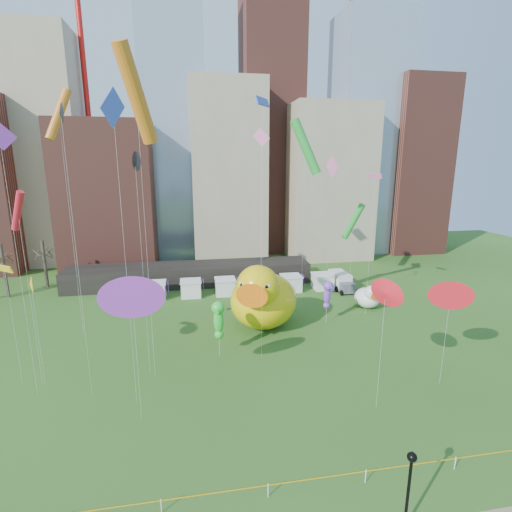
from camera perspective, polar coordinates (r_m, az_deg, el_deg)
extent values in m
plane|color=#2D541A|center=(26.25, 1.80, -32.08)|extent=(160.00, 160.00, 0.00)
cube|color=gray|center=(84.18, -28.88, 13.38)|extent=(14.00, 12.00, 42.00)
cube|color=brown|center=(75.54, -20.92, 8.23)|extent=(16.00, 14.00, 26.00)
cube|color=#8C9EB2|center=(82.48, -12.05, 19.28)|extent=(12.00, 12.00, 55.00)
cube|color=gray|center=(78.40, -4.28, 12.15)|extent=(14.00, 14.00, 34.00)
cube|color=brown|center=(87.21, 2.22, 23.53)|extent=(12.00, 12.00, 68.00)
cube|color=gray|center=(81.02, 10.36, 10.60)|extent=(16.00, 14.00, 30.00)
cube|color=#8C9EB2|center=(88.65, 16.03, 16.36)|extent=(14.00, 12.00, 48.00)
cube|color=brown|center=(91.50, 22.11, 12.04)|extent=(12.00, 12.00, 36.00)
cylinder|color=red|center=(86.15, -24.27, 25.29)|extent=(1.00, 1.00, 76.00)
cylinder|color=red|center=(90.77, 13.54, 25.37)|extent=(1.00, 1.00, 76.00)
cube|color=black|center=(62.38, -9.69, -2.68)|extent=(38.00, 6.00, 3.20)
cube|color=white|center=(57.69, -19.63, -5.16)|extent=(2.80, 2.80, 2.20)
cube|color=red|center=(57.25, -17.89, -4.63)|extent=(0.08, 1.40, 1.60)
cube|color=white|center=(57.02, -14.66, -5.01)|extent=(2.80, 2.80, 2.20)
cube|color=red|center=(56.74, -12.88, -4.47)|extent=(0.08, 1.40, 1.60)
cube|color=white|center=(56.79, -9.62, -4.83)|extent=(2.80, 2.80, 2.20)
cube|color=red|center=(56.66, -7.81, -4.28)|extent=(0.08, 1.40, 1.60)
cube|color=white|center=(57.00, -4.57, -4.61)|extent=(2.80, 2.80, 2.20)
cube|color=red|center=(57.03, -2.78, -4.05)|extent=(0.08, 1.40, 1.60)
cube|color=white|center=(57.64, 0.39, -4.36)|extent=(2.80, 2.80, 2.20)
cube|color=red|center=(57.83, 2.15, -3.79)|extent=(0.08, 1.40, 1.60)
cube|color=white|center=(58.70, 5.21, -4.08)|extent=(2.80, 2.80, 2.20)
cube|color=red|center=(59.04, 6.91, -3.52)|extent=(0.08, 1.40, 1.60)
cube|color=white|center=(60.16, 9.83, -3.79)|extent=(2.80, 2.80, 2.20)
cube|color=red|center=(60.64, 11.45, -3.23)|extent=(0.08, 1.40, 1.60)
cylinder|color=#382B21|center=(65.29, -33.23, -1.83)|extent=(0.44, 0.44, 8.00)
cylinder|color=#382B21|center=(67.50, -28.79, -1.07)|extent=(0.44, 0.44, 7.50)
cylinder|color=white|center=(25.74, -13.86, -32.28)|extent=(0.06, 0.06, 0.90)
cylinder|color=white|center=(25.94, 1.80, -31.38)|extent=(0.06, 0.06, 0.90)
cylinder|color=white|center=(27.48, 15.94, -28.86)|extent=(0.06, 0.06, 0.90)
cylinder|color=white|center=(30.15, 27.40, -25.59)|extent=(0.06, 0.06, 0.90)
cube|color=#EFAC0C|center=(25.69, 1.81, -30.83)|extent=(50.00, 0.02, 0.07)
ellipsoid|color=yellow|center=(45.45, 1.13, -6.57)|extent=(10.70, 11.38, 6.35)
ellipsoid|color=yellow|center=(48.74, 2.07, -5.38)|extent=(2.59, 2.36, 2.57)
sphere|color=yellow|center=(42.00, 0.27, -4.58)|extent=(6.31, 6.31, 4.78)
cone|color=orange|center=(40.19, -0.43, -5.66)|extent=(3.28, 3.03, 2.63)
sphere|color=white|center=(40.92, -1.96, -4.14)|extent=(0.86, 0.86, 0.86)
sphere|color=white|center=(40.30, 1.64, -4.42)|extent=(0.86, 0.86, 0.86)
sphere|color=black|center=(40.55, -2.12, -4.31)|extent=(0.43, 0.43, 0.43)
sphere|color=black|center=(39.93, 1.51, -4.59)|extent=(0.43, 0.43, 0.43)
ellipsoid|color=white|center=(53.84, 16.12, -5.97)|extent=(3.31, 3.85, 2.64)
ellipsoid|color=white|center=(55.08, 15.42, -5.55)|extent=(0.90, 0.71, 1.07)
sphere|color=white|center=(52.52, 16.79, -5.28)|extent=(2.05, 2.05, 1.99)
cone|color=orange|center=(51.84, 17.22, -5.63)|extent=(1.12, 0.93, 1.09)
sphere|color=white|center=(51.73, 16.56, -5.24)|extent=(0.36, 0.36, 0.36)
sphere|color=white|center=(52.24, 17.62, -5.13)|extent=(0.36, 0.36, 0.36)
sphere|color=black|center=(51.59, 16.65, -5.30)|extent=(0.18, 0.18, 0.18)
sphere|color=black|center=(52.10, 17.71, -5.19)|extent=(0.18, 0.18, 0.18)
cylinder|color=silver|center=(39.20, -5.49, -12.05)|extent=(0.03, 0.03, 3.79)
ellipsoid|color=green|center=(38.42, -5.55, -9.50)|extent=(1.19, 1.05, 2.60)
sphere|color=green|center=(37.76, -5.58, -7.65)|extent=(1.60, 1.60, 1.32)
cone|color=green|center=(37.23, -5.51, -8.07)|extent=(0.65, 0.91, 0.46)
sphere|color=green|center=(39.07, -5.51, -11.49)|extent=(0.93, 0.93, 0.93)
cylinder|color=silver|center=(47.50, 10.40, -7.74)|extent=(0.03, 0.03, 3.49)
ellipsoid|color=purple|center=(46.90, 10.49, -5.75)|extent=(1.08, 0.99, 2.24)
sphere|color=purple|center=(46.39, 10.62, -4.41)|extent=(1.47, 1.47, 1.14)
cone|color=purple|center=(45.96, 10.84, -4.67)|extent=(0.63, 0.81, 0.40)
sphere|color=purple|center=(47.38, 10.40, -7.20)|extent=(0.80, 0.80, 0.80)
cylinder|color=black|center=(24.58, 21.58, -30.04)|extent=(0.16, 0.16, 4.29)
sphere|color=black|center=(23.10, 22.11, -25.89)|extent=(0.50, 0.50, 0.50)
cone|color=black|center=(22.94, 22.18, -25.36)|extent=(0.18, 0.18, 0.22)
cube|color=silver|center=(60.99, 12.31, -3.39)|extent=(2.24, 4.53, 2.24)
cube|color=#595960|center=(58.62, 13.39, -4.59)|extent=(2.10, 1.66, 1.44)
cylinder|color=black|center=(59.44, 11.87, -4.81)|extent=(0.24, 0.81, 0.81)
cylinder|color=black|center=(60.32, 13.84, -4.64)|extent=(0.24, 0.81, 0.81)
cylinder|color=black|center=(62.11, 10.79, -3.95)|extent=(0.24, 0.81, 0.81)
cylinder|color=black|center=(62.96, 12.69, -3.81)|extent=(0.24, 0.81, 0.81)
cylinder|color=silver|center=(37.30, 26.18, -11.14)|extent=(0.02, 0.02, 8.16)
cone|color=red|center=(35.90, 26.85, -5.18)|extent=(2.35, 1.22, 2.42)
cylinder|color=silver|center=(49.09, 10.72, 2.04)|extent=(0.02, 0.02, 18.43)
cube|color=pink|center=(48.16, 11.20, 12.84)|extent=(0.57, 2.77, 2.82)
cylinder|color=silver|center=(34.87, -16.39, -2.49)|extent=(0.02, 0.02, 18.97)
cone|color=black|center=(33.62, -17.48, 13.26)|extent=(0.81, 1.56, 1.61)
cylinder|color=silver|center=(50.03, 7.00, 3.76)|extent=(0.02, 0.02, 20.79)
cylinder|color=green|center=(49.37, 7.36, 15.73)|extent=(4.16, 1.74, 6.87)
cylinder|color=silver|center=(38.65, -32.21, -9.13)|extent=(0.02, 0.02, 10.51)
cube|color=yellow|center=(37.14, -33.22, -1.58)|extent=(1.71, 1.40, 0.60)
cylinder|color=silver|center=(35.73, 0.87, 2.55)|extent=(0.02, 0.02, 23.95)
cube|color=blue|center=(35.47, 0.95, 21.91)|extent=(1.66, 2.09, 0.72)
cylinder|color=silver|center=(33.36, -15.92, 1.18)|extent=(0.02, 0.02, 23.88)
cylinder|color=orange|center=(33.06, -17.34, 21.84)|extent=(3.16, 4.30, 7.22)
cylinder|color=silver|center=(34.90, -31.59, -2.42)|extent=(0.02, 0.02, 20.78)
cylinder|color=silver|center=(37.51, -30.39, -5.78)|extent=(0.02, 0.02, 15.14)
cylinder|color=red|center=(35.99, -31.82, 5.71)|extent=(1.88, 1.64, 3.31)
cylinder|color=silver|center=(49.55, 16.54, 1.19)|extent=(0.02, 0.02, 17.36)
cube|color=pink|center=(48.54, 17.24, 11.25)|extent=(1.11, 1.84, 0.60)
cylinder|color=silver|center=(32.60, -24.91, -1.32)|extent=(0.02, 0.02, 22.25)
cone|color=black|center=(31.89, -26.97, 18.40)|extent=(0.67, 1.34, 1.38)
cylinder|color=silver|center=(56.35, 13.90, -0.53)|extent=(0.02, 0.02, 10.99)
cylinder|color=green|center=(55.32, 14.21, 5.00)|extent=(2.93, 2.62, 5.20)
cylinder|color=silver|center=(38.00, -29.55, -10.30)|extent=(0.02, 0.02, 9.12)
cone|color=yellow|center=(36.55, -30.37, -3.70)|extent=(0.71, 1.43, 1.46)
cylinder|color=silver|center=(30.02, -18.70, -1.77)|extent=(0.02, 0.02, 22.44)
cube|color=blue|center=(29.30, -20.44, 19.92)|extent=(1.22, 2.47, 2.73)
cylinder|color=silver|center=(45.44, -25.63, 3.30)|extent=(0.02, 0.02, 23.53)
cylinder|color=orange|center=(45.15, -27.22, 18.14)|extent=(2.96, 2.59, 5.21)
cylinder|color=silver|center=(30.27, -17.20, -14.47)|extent=(0.02, 0.02, 9.73)
cone|color=purple|center=(28.37, -17.88, -5.73)|extent=(3.08, 0.39, 3.08)
cylinder|color=silver|center=(31.71, 17.98, -13.39)|extent=(0.02, 0.02, 9.52)
cone|color=red|center=(29.92, 18.64, -5.20)|extent=(0.96, 1.99, 2.03)
cylinder|color=silver|center=(52.99, 0.74, 5.16)|extent=(0.02, 0.02, 22.17)
cube|color=pink|center=(52.55, 0.78, 17.21)|extent=(2.05, 1.35, 2.43)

